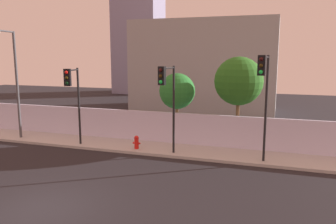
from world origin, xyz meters
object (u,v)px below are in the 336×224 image
Objects in this scene: traffic_light_left at (73,90)px; traffic_light_center at (264,86)px; roadside_tree_leftmost at (177,91)px; fire_hydrant at (137,142)px; traffic_light_right at (167,91)px; street_lamp_curbside at (14,75)px; roadside_tree_midleft at (239,81)px.

traffic_light_center reaches higher than traffic_light_left.
roadside_tree_leftmost is at bearing 146.33° from traffic_light_center.
fire_hydrant is at bearing 14.40° from traffic_light_left.
traffic_light_left is at bearing -178.45° from traffic_light_center.
traffic_light_left is 5.39m from traffic_light_right.
roadside_tree_leftmost is at bearing 99.06° from traffic_light_right.
traffic_light_left is 4.67m from street_lamp_curbside.
traffic_light_right is 1.09× the size of roadside_tree_leftmost.
street_lamp_curbside reaches higher than roadside_tree_midleft.
street_lamp_curbside is at bearing -166.96° from roadside_tree_midleft.
street_lamp_curbside is (-4.57, 0.70, 0.66)m from traffic_light_left.
traffic_light_left is at bearing -178.52° from traffic_light_right.
traffic_light_left reaches higher than roadside_tree_leftmost.
street_lamp_curbside reaches higher than traffic_light_right.
roadside_tree_midleft is (3.65, 0.00, 0.69)m from roadside_tree_leftmost.
traffic_light_center reaches higher than roadside_tree_midleft.
traffic_light_center is 0.98× the size of roadside_tree_midleft.
traffic_light_center is at bearing -33.67° from roadside_tree_leftmost.
traffic_light_right reaches higher than fire_hydrant.
fire_hydrant is 0.14× the size of roadside_tree_midleft.
traffic_light_left is 9.26m from roadside_tree_midleft.
fire_hydrant is at bearing -150.77° from roadside_tree_midleft.
traffic_light_left is at bearing -156.26° from roadside_tree_midleft.
traffic_light_left is 10.01m from traffic_light_center.
traffic_light_left is at bearing -8.74° from street_lamp_curbside.
roadside_tree_midleft is (3.08, 3.58, 0.29)m from traffic_light_right.
traffic_light_right is (5.39, 0.14, 0.10)m from traffic_light_left.
traffic_light_center is 6.95× the size of fire_hydrant.
roadside_tree_midleft is at bearing 0.00° from roadside_tree_leftmost.
roadside_tree_leftmost is (-0.57, 3.58, -0.40)m from traffic_light_right.
traffic_light_center reaches higher than traffic_light_right.
roadside_tree_midleft is at bearing 13.04° from street_lamp_curbside.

